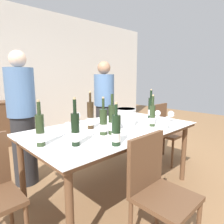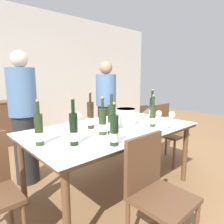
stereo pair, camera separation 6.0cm
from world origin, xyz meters
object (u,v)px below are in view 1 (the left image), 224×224
object	(u,v)px
wine_bottle_0	(90,116)
wine_glass_2	(78,116)
wine_bottle_2	(151,108)
wine_bottle_7	(116,131)
chair_near_front	(157,185)
person_host	(22,120)
dining_table	(112,133)
wine_bottle_5	(75,130)
wine_glass_3	(158,113)
person_guest_left	(104,109)
wine_bottle_3	(103,122)
wine_glass_1	(68,127)
wine_glass_4	(171,114)
wine_bottle_6	(112,120)
wine_bottle_4	(152,116)
chair_right_end	(164,128)
wine_bottle_1	(40,131)
wine_glass_0	(167,120)
ice_bucket	(126,117)

from	to	relation	value
wine_bottle_0	wine_glass_2	distance (m)	0.29
wine_bottle_2	wine_bottle_7	distance (m)	1.23
chair_near_front	person_host	bearing A→B (deg)	102.69
dining_table	wine_bottle_5	size ratio (longest dim) A/B	4.69
dining_table	wine_bottle_2	world-z (taller)	wine_bottle_2
dining_table	wine_glass_3	world-z (taller)	wine_glass_3
chair_near_front	person_guest_left	size ratio (longest dim) A/B	0.56
wine_glass_2	wine_bottle_0	bearing A→B (deg)	-94.75
wine_glass_2	person_host	size ratio (longest dim) A/B	0.09
dining_table	wine_bottle_3	size ratio (longest dim) A/B	5.03
wine_glass_1	wine_glass_4	world-z (taller)	wine_glass_4
wine_glass_4	wine_bottle_0	bearing A→B (deg)	153.22
person_host	wine_bottle_6	bearing A→B (deg)	-66.09
wine_bottle_7	wine_bottle_4	bearing A→B (deg)	12.38
chair_right_end	chair_near_front	distance (m)	1.73
dining_table	wine_glass_2	xyz separation A→B (m)	(-0.17, 0.43, 0.16)
wine_bottle_1	wine_bottle_6	xyz separation A→B (m)	(0.66, -0.16, 0.01)
wine_bottle_4	wine_glass_1	bearing A→B (deg)	159.50
dining_table	wine_glass_3	bearing A→B (deg)	-10.67
wine_glass_2	wine_glass_4	size ratio (longest dim) A/B	0.98
wine_bottle_6	chair_right_end	distance (m)	1.48
wine_glass_4	wine_glass_0	bearing A→B (deg)	-156.29
wine_bottle_5	wine_bottle_7	size ratio (longest dim) A/B	1.11
wine_bottle_3	wine_glass_3	world-z (taller)	wine_bottle_3
wine_bottle_4	wine_glass_1	xyz separation A→B (m)	(-0.90, 0.34, -0.03)
wine_bottle_3	wine_bottle_2	bearing A→B (deg)	8.60
dining_table	wine_bottle_2	size ratio (longest dim) A/B	4.75
wine_bottle_0	wine_bottle_3	distance (m)	0.28
wine_glass_2	wine_glass_4	xyz separation A→B (m)	(0.88, -0.74, 0.00)
wine_bottle_0	chair_right_end	xyz separation A→B (m)	(1.43, -0.06, -0.39)
dining_table	wine_bottle_4	bearing A→B (deg)	-35.12
wine_glass_3	ice_bucket	bearing A→B (deg)	169.37
wine_bottle_1	wine_bottle_2	xyz separation A→B (m)	(1.60, 0.04, 0.01)
wine_bottle_2	ice_bucket	bearing A→B (deg)	-174.20
wine_bottle_7	wine_glass_1	bearing A→B (deg)	106.03
dining_table	ice_bucket	size ratio (longest dim) A/B	7.92
wine_glass_0	wine_glass_4	distance (m)	0.35
wine_glass_3	chair_near_front	world-z (taller)	wine_glass_3
dining_table	person_guest_left	size ratio (longest dim) A/B	1.19
wine_glass_1	person_guest_left	distance (m)	1.48
dining_table	person_host	xyz separation A→B (m)	(-0.64, 0.90, 0.11)
wine_glass_0	person_guest_left	distance (m)	1.40
wine_bottle_1	person_host	size ratio (longest dim) A/B	0.23
ice_bucket	wine_bottle_6	distance (m)	0.38
ice_bucket	wine_bottle_0	size ratio (longest dim) A/B	0.58
wine_bottle_0	wine_bottle_3	xyz separation A→B (m)	(-0.05, -0.27, -0.02)
wine_bottle_5	person_guest_left	distance (m)	1.73
wine_bottle_2	wine_glass_4	distance (m)	0.34
wine_glass_0	wine_glass_1	bearing A→B (deg)	150.19
wine_glass_2	dining_table	bearing A→B (deg)	-68.77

